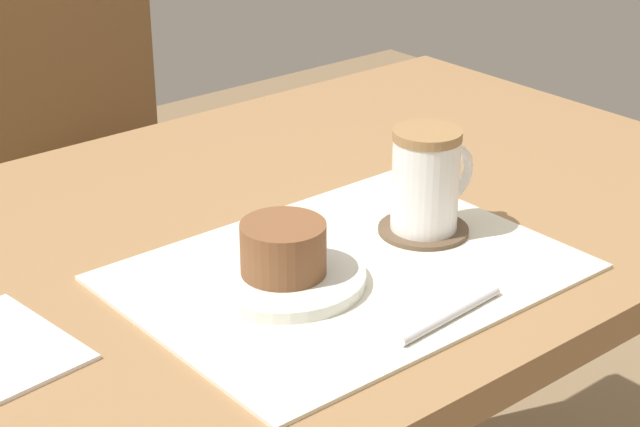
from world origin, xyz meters
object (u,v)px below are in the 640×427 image
pastry_plate (284,278)px  pastry (283,248)px  coffee_mug (428,179)px  dining_table (318,283)px  wooden_chair (98,180)px

pastry_plate → pastry: size_ratio=1.92×
pastry → coffee_mug: (0.18, -0.00, 0.02)m
dining_table → pastry_plate: size_ratio=6.62×
pastry_plate → pastry: bearing=0.0°
pastry → coffee_mug: coffee_mug is taller
dining_table → coffee_mug: 0.20m
pastry → dining_table: bearing=40.1°
pastry_plate → coffee_mug: (0.18, -0.00, 0.05)m
dining_table → pastry: (-0.14, -0.12, 0.13)m
pastry_plate → coffee_mug: size_ratio=1.45×
dining_table → coffee_mug: size_ratio=9.57×
dining_table → coffee_mug: (0.05, -0.12, 0.15)m
wooden_chair → pastry: 0.84m
dining_table → pastry_plate: bearing=-139.9°
pastry → pastry_plate: bearing=0.0°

